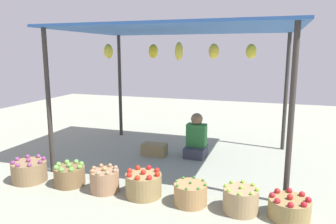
% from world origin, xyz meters
% --- Properties ---
extents(ground_plane, '(14.00, 14.00, 0.00)m').
position_xyz_m(ground_plane, '(0.00, 0.00, 0.00)').
color(ground_plane, gray).
extents(market_stall_structure, '(3.73, 2.67, 2.23)m').
position_xyz_m(market_stall_structure, '(-0.00, 0.00, 2.09)').
color(market_stall_structure, '#38332D').
rests_on(market_stall_structure, ground).
extents(vendor_person, '(0.36, 0.44, 0.78)m').
position_xyz_m(vendor_person, '(0.23, 0.27, 0.30)').
color(vendor_person, '#363948').
rests_on(vendor_person, ground).
extents(basket_purple_onions, '(0.49, 0.49, 0.34)m').
position_xyz_m(basket_purple_onions, '(-1.79, -1.61, 0.15)').
color(basket_purple_onions, '#8B6F4B').
rests_on(basket_purple_onions, ground).
extents(basket_green_apples, '(0.43, 0.43, 0.32)m').
position_xyz_m(basket_green_apples, '(-1.16, -1.54, 0.14)').
color(basket_green_apples, brown).
rests_on(basket_green_apples, ground).
extents(basket_potatoes, '(0.39, 0.39, 0.34)m').
position_xyz_m(basket_potatoes, '(-0.58, -1.58, 0.15)').
color(basket_potatoes, '#A07756').
rests_on(basket_potatoes, ground).
extents(basket_red_tomatoes, '(0.47, 0.47, 0.36)m').
position_xyz_m(basket_red_tomatoes, '(-0.03, -1.54, 0.16)').
color(basket_red_tomatoes, '#987F4F').
rests_on(basket_red_tomatoes, ground).
extents(basket_green_chilies, '(0.41, 0.41, 0.30)m').
position_xyz_m(basket_green_chilies, '(0.60, -1.58, 0.13)').
color(basket_green_chilies, '#A67F4F').
rests_on(basket_green_chilies, ground).
extents(basket_limes, '(0.41, 0.41, 0.33)m').
position_xyz_m(basket_limes, '(1.21, -1.58, 0.15)').
color(basket_limes, '#A0855C').
rests_on(basket_limes, ground).
extents(basket_red_apples, '(0.46, 0.46, 0.29)m').
position_xyz_m(basket_red_apples, '(1.74, -1.55, 0.12)').
color(basket_red_apples, olive).
rests_on(basket_red_apples, ground).
extents(wooden_crate_near_vendor, '(0.44, 0.25, 0.22)m').
position_xyz_m(wooden_crate_near_vendor, '(-0.49, 0.06, 0.11)').
color(wooden_crate_near_vendor, olive).
rests_on(wooden_crate_near_vendor, ground).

